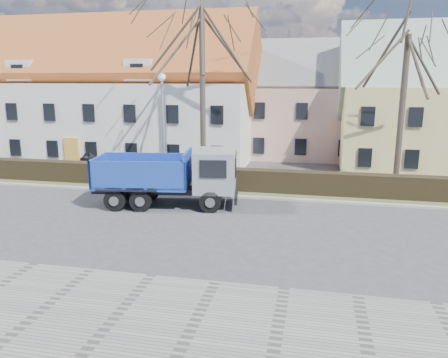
% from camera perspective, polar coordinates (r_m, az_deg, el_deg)
% --- Properties ---
extents(ground, '(120.00, 120.00, 0.00)m').
position_cam_1_polar(ground, '(20.54, -3.32, -5.58)').
color(ground, '#38383A').
extents(sidewalk_near, '(80.00, 5.00, 0.08)m').
position_cam_1_polar(sidewalk_near, '(13.20, -13.54, -16.73)').
color(sidewalk_near, gray).
rests_on(sidewalk_near, ground).
extents(curb_far, '(80.00, 0.30, 0.12)m').
position_cam_1_polar(curb_far, '(24.80, -0.51, -2.17)').
color(curb_far, gray).
rests_on(curb_far, ground).
extents(grass_strip, '(80.00, 3.00, 0.10)m').
position_cam_1_polar(grass_strip, '(26.31, 0.25, -1.31)').
color(grass_strip, '#424D2B').
rests_on(grass_strip, ground).
extents(hedge, '(60.00, 0.90, 1.30)m').
position_cam_1_polar(hedge, '(25.98, 0.16, -0.14)').
color(hedge, black).
rests_on(hedge, ground).
extents(building_white, '(26.80, 10.80, 9.50)m').
position_cam_1_polar(building_white, '(39.30, -15.80, 9.83)').
color(building_white, silver).
rests_on(building_white, ground).
extents(building_pink, '(10.80, 8.80, 8.00)m').
position_cam_1_polar(building_pink, '(38.87, 10.37, 8.96)').
color(building_pink, tan).
rests_on(building_pink, ground).
extents(tree_1, '(9.20, 9.20, 12.65)m').
position_cam_1_polar(tree_1, '(28.22, -2.83, 12.50)').
color(tree_1, '#352C24').
rests_on(tree_1, ground).
extents(tree_2, '(8.00, 8.00, 11.00)m').
position_cam_1_polar(tree_2, '(27.71, 22.34, 9.86)').
color(tree_2, '#352C24').
rests_on(tree_2, ground).
extents(dump_truck, '(8.03, 4.01, 3.07)m').
position_cam_1_polar(dump_truck, '(23.00, -8.12, 0.29)').
color(dump_truck, '#153496').
rests_on(dump_truck, ground).
extents(streetlight, '(0.55, 0.55, 6.98)m').
position_cam_1_polar(streetlight, '(27.59, -7.94, 6.49)').
color(streetlight, '#969EA4').
rests_on(streetlight, ground).
extents(cart_frame, '(0.79, 0.53, 0.67)m').
position_cam_1_polar(cart_frame, '(27.02, -15.59, -0.80)').
color(cart_frame, silver).
rests_on(cart_frame, ground).
extents(parked_car_a, '(4.19, 2.96, 1.32)m').
position_cam_1_polar(parked_car_a, '(35.06, -16.78, 2.72)').
color(parked_car_a, black).
rests_on(parked_car_a, ground).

